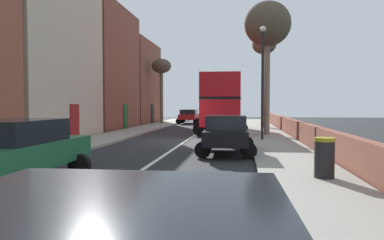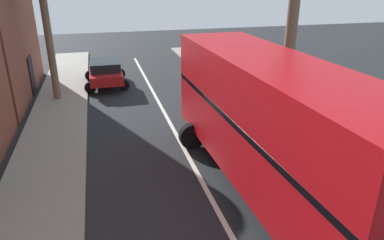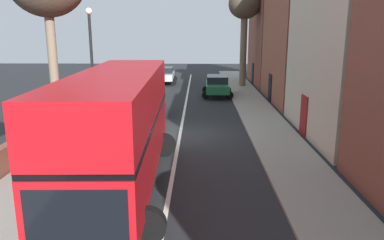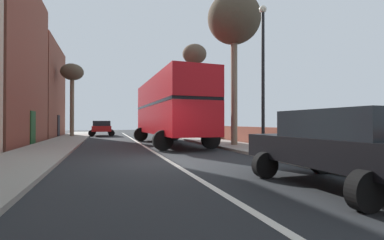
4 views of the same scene
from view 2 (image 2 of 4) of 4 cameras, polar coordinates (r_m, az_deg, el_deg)
double_decker_bus at (r=10.18m, az=12.58°, el=-0.02°), size 3.76×10.25×4.06m
parked_car_red_left_2 at (r=21.75m, az=-13.84°, el=7.70°), size 2.51×4.29×1.55m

